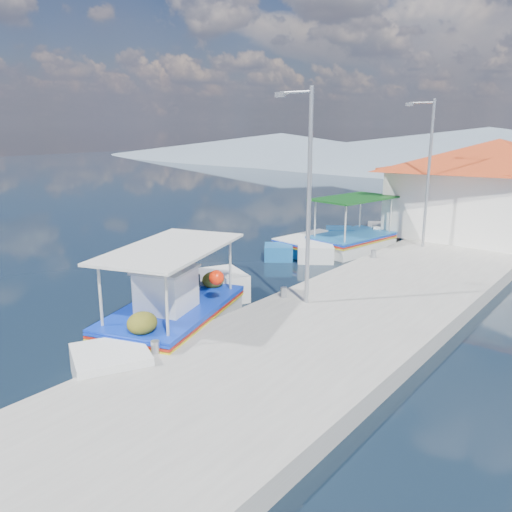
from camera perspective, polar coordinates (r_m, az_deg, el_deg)
The scene contains 10 objects.
ground at distance 16.78m, azimuth -11.70°, elevation -5.19°, with size 160.00×160.00×0.00m, color black.
quay at distance 18.04m, azimuth 15.99°, elevation -3.23°, with size 5.00×44.00×0.50m, color #AAA79F.
bollards at distance 18.14m, azimuth 9.04°, elevation -1.43°, with size 0.20×17.20×0.30m.
main_caique at distance 14.32m, azimuth -8.80°, elevation -6.32°, with size 3.98×7.65×2.65m.
caique_green_canopy at distance 23.61m, azimuth 10.63°, elevation 1.55°, with size 2.89×7.05×2.67m.
caique_blue_hull at distance 23.25m, azimuth 6.08°, elevation 1.22°, with size 2.26×5.72×1.03m.
caique_far at distance 27.73m, azimuth 16.95°, elevation 3.14°, with size 3.50×6.30×2.36m.
harbor_building at distance 25.91m, azimuth 24.77°, elevation 6.94°, with size 10.49×10.49×4.40m.
lamp_post_near at distance 14.41m, azimuth 5.58°, elevation 7.62°, with size 1.21×0.14×6.00m.
lamp_post_far at distance 22.48m, azimuth 18.31°, elevation 9.36°, with size 1.21×0.14×6.00m.
Camera 1 is at (12.25, -10.04, 5.52)m, focal length 36.32 mm.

